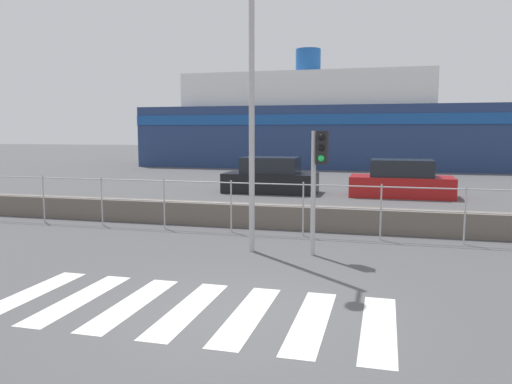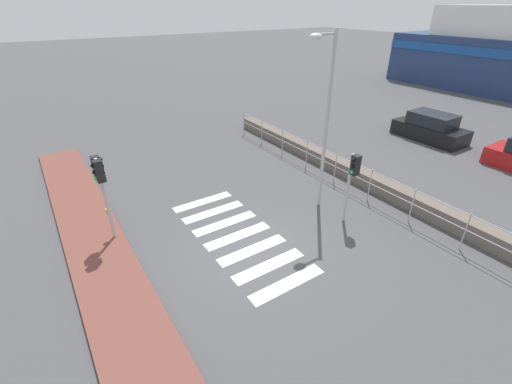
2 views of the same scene
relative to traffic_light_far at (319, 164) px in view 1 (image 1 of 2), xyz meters
name	(u,v)px [view 1 (image 1 of 2)]	position (x,y,z in m)	size (l,w,h in m)	color
ground_plane	(239,314)	(-0.62, -3.65, -1.90)	(160.00, 160.00, 0.00)	#4C4C4F
crosswalk	(188,309)	(-1.40, -3.65, -1.90)	(5.85, 2.40, 0.01)	silver
seawall	(308,218)	(-0.62, 2.76, -1.60)	(20.69, 0.55, 0.61)	#6B6056
harbor_fence	(303,201)	(-0.62, 1.89, -1.03)	(18.66, 0.04, 1.34)	#B2B2B5
traffic_light_far	(319,164)	(0.00, 0.00, 0.00)	(0.34, 0.32, 2.58)	#B2B2B5
streetlamp	(249,69)	(-1.43, -0.17, 1.94)	(0.32, 1.09, 6.22)	#B2B2B5
ferry_boat	(349,128)	(-1.37, 26.64, 0.94)	(31.32, 7.25, 8.49)	navy
parked_car_black	(271,177)	(-3.38, 10.27, -1.26)	(3.88, 1.81, 1.50)	black
parked_car_red	(401,181)	(1.93, 10.27, -1.27)	(3.96, 1.80, 1.47)	#B21919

